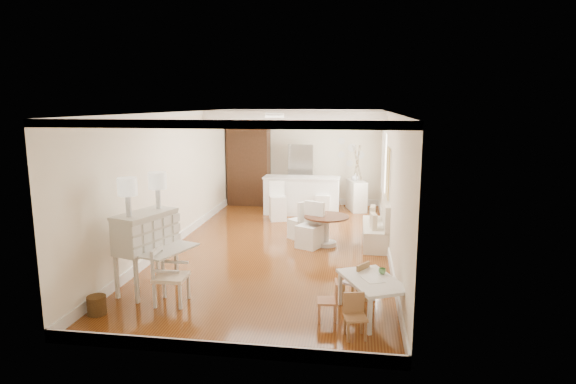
% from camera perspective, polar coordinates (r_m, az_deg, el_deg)
% --- Properties ---
extents(room, '(9.00, 9.04, 2.82)m').
position_cam_1_polar(room, '(10.11, -0.55, 4.82)').
color(room, brown).
rests_on(room, ground).
extents(secretary_bureau, '(1.29, 1.30, 1.30)m').
position_cam_1_polar(secretary_bureau, '(8.03, -16.41, -6.81)').
color(secretary_bureau, silver).
rests_on(secretary_bureau, ground).
extents(gustavian_armchair, '(0.51, 0.51, 0.86)m').
position_cam_1_polar(gustavian_armchair, '(7.51, -13.67, -9.65)').
color(gustavian_armchair, silver).
rests_on(gustavian_armchair, ground).
extents(wicker_basket, '(0.33, 0.33, 0.27)m').
position_cam_1_polar(wicker_basket, '(7.57, -21.73, -12.35)').
color(wicker_basket, '#4F3418').
rests_on(wicker_basket, ground).
extents(kids_table, '(1.07, 1.28, 0.55)m').
position_cam_1_polar(kids_table, '(7.04, 9.92, -12.25)').
color(kids_table, white).
rests_on(kids_table, ground).
extents(kids_chair_a, '(0.31, 0.31, 0.58)m').
position_cam_1_polar(kids_chair_a, '(6.85, 4.68, -12.67)').
color(kids_chair_a, '#B77A53').
rests_on(kids_chair_a, ground).
extents(kids_chair_b, '(0.43, 0.43, 0.65)m').
position_cam_1_polar(kids_chair_b, '(7.46, 7.95, -10.46)').
color(kids_chair_b, '#9F7848').
rests_on(kids_chair_b, ground).
extents(kids_chair_c, '(0.33, 0.33, 0.58)m').
position_cam_1_polar(kids_chair_c, '(6.41, 7.99, -14.42)').
color(kids_chair_c, '#A3744A').
rests_on(kids_chair_c, ground).
extents(banquette, '(0.52, 1.60, 0.98)m').
position_cam_1_polar(banquette, '(10.42, 10.30, -3.50)').
color(banquette, silver).
rests_on(banquette, ground).
extents(dining_table, '(0.98, 0.98, 0.64)m').
position_cam_1_polar(dining_table, '(10.23, 4.56, -4.60)').
color(dining_table, '#4E2919').
rests_on(dining_table, ground).
extents(slip_chair_near, '(0.60, 0.61, 0.95)m').
position_cam_1_polar(slip_chair_near, '(10.05, 2.58, -3.96)').
color(slip_chair_near, white).
rests_on(slip_chair_near, ground).
extents(slip_chair_far, '(0.60, 0.60, 0.87)m').
position_cam_1_polar(slip_chair_far, '(10.69, 1.47, -3.28)').
color(slip_chair_far, silver).
rests_on(slip_chair_far, ground).
extents(breakfast_counter, '(2.05, 0.65, 1.03)m').
position_cam_1_polar(breakfast_counter, '(13.04, 1.62, -0.42)').
color(breakfast_counter, white).
rests_on(breakfast_counter, ground).
extents(bar_stool_left, '(0.51, 0.51, 1.00)m').
position_cam_1_polar(bar_stool_left, '(12.35, -1.22, -1.09)').
color(bar_stool_left, white).
rests_on(bar_stool_left, ground).
extents(bar_stool_right, '(0.39, 0.39, 0.95)m').
position_cam_1_polar(bar_stool_right, '(12.77, 4.16, -0.85)').
color(bar_stool_right, white).
rests_on(bar_stool_right, ground).
extents(pantry_cabinet, '(1.20, 0.60, 2.30)m').
position_cam_1_polar(pantry_cabinet, '(14.28, -4.65, 3.09)').
color(pantry_cabinet, '#381E11').
rests_on(pantry_cabinet, ground).
extents(fridge, '(0.75, 0.65, 1.80)m').
position_cam_1_polar(fridge, '(13.98, 2.95, 1.92)').
color(fridge, silver).
rests_on(fridge, ground).
extents(sideboard, '(0.62, 0.96, 0.85)m').
position_cam_1_polar(sideboard, '(13.67, 8.10, -0.40)').
color(sideboard, silver).
rests_on(sideboard, ground).
extents(pencil_cup, '(0.11, 0.11, 0.08)m').
position_cam_1_polar(pencil_cup, '(7.16, 11.10, -9.18)').
color(pencil_cup, '#65A460').
rests_on(pencil_cup, kids_table).
extents(branch_vase, '(0.23, 0.23, 0.21)m').
position_cam_1_polar(branch_vase, '(13.60, 7.95, 1.81)').
color(branch_vase, silver).
rests_on(branch_vase, sideboard).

